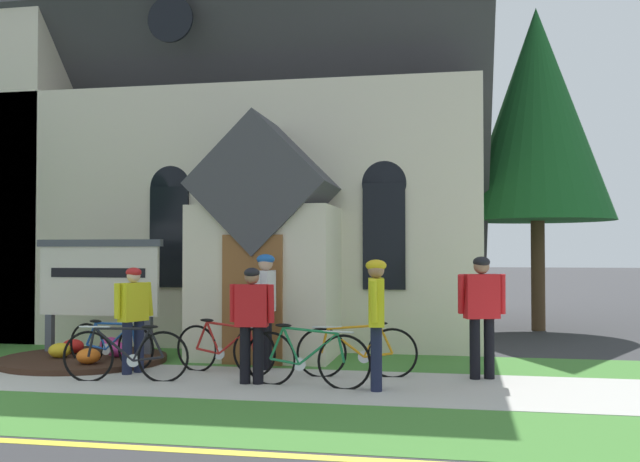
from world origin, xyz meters
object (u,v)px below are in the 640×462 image
object	(u,v)px
bicycle_red	(358,351)
bicycle_green	(110,345)
bicycle_silver	(224,348)
roadside_conifer	(537,114)
cyclist_in_white_jersey	(133,312)
church_sign	(99,281)
bicycle_white	(126,355)
bicycle_yellow	(306,358)
cyclist_in_red_jersey	(266,301)
cyclist_in_green_jersey	(252,317)
cyclist_in_orange_jersey	(376,313)
cyclist_in_blue_jersey	(482,306)

from	to	relation	value
bicycle_red	bicycle_green	distance (m)	3.95
bicycle_silver	roadside_conifer	distance (m)	9.86
cyclist_in_white_jersey	bicycle_silver	bearing A→B (deg)	12.34
roadside_conifer	church_sign	bearing A→B (deg)	-143.39
bicycle_red	bicycle_white	bearing A→B (deg)	-163.40
bicycle_red	bicycle_yellow	world-z (taller)	bicycle_yellow
bicycle_red	cyclist_in_red_jersey	xyz separation A→B (m)	(-1.50, 0.44, 0.69)
cyclist_in_green_jersey	cyclist_in_white_jersey	size ratio (longest dim) A/B	1.01
bicycle_silver	cyclist_in_orange_jersey	xyz separation A→B (m)	(2.39, -0.92, 0.65)
bicycle_white	cyclist_in_red_jersey	distance (m)	2.26
cyclist_in_white_jersey	cyclist_in_red_jersey	distance (m)	2.00
bicycle_white	cyclist_in_orange_jersey	world-z (taller)	cyclist_in_orange_jersey
cyclist_in_white_jersey	church_sign	bearing A→B (deg)	133.54
bicycle_red	roadside_conifer	world-z (taller)	roadside_conifer
cyclist_in_orange_jersey	roadside_conifer	size ratio (longest dim) A/B	0.23
bicycle_red	bicycle_silver	bearing A→B (deg)	-179.21
cyclist_in_orange_jersey	cyclist_in_white_jersey	size ratio (longest dim) A/B	1.09
church_sign	roadside_conifer	distance (m)	10.50
cyclist_in_orange_jersey	cyclist_in_white_jersey	distance (m)	3.78
roadside_conifer	bicycle_yellow	bearing A→B (deg)	-116.52
cyclist_in_white_jersey	roadside_conifer	bearing A→B (deg)	47.38
bicycle_yellow	cyclist_in_green_jersey	world-z (taller)	cyclist_in_green_jersey
cyclist_in_blue_jersey	cyclist_in_orange_jersey	size ratio (longest dim) A/B	1.02
bicycle_white	roadside_conifer	world-z (taller)	roadside_conifer
bicycle_red	bicycle_yellow	distance (m)	1.04
bicycle_yellow	bicycle_silver	bearing A→B (deg)	149.68
church_sign	roadside_conifer	bearing A→B (deg)	36.61
bicycle_red	cyclist_in_red_jersey	distance (m)	1.71
bicycle_white	cyclist_in_white_jersey	bearing A→B (deg)	107.06
bicycle_silver	cyclist_in_green_jersey	bearing A→B (deg)	-50.26
church_sign	cyclist_in_white_jersey	world-z (taller)	church_sign
bicycle_silver	bicycle_yellow	size ratio (longest dim) A/B	0.94
church_sign	cyclist_in_blue_jersey	xyz separation A→B (m)	(6.39, -0.85, -0.29)
bicycle_white	cyclist_in_red_jersey	world-z (taller)	cyclist_in_red_jersey
church_sign	bicycle_red	world-z (taller)	church_sign
bicycle_green	cyclist_in_blue_jersey	size ratio (longest dim) A/B	0.93
cyclist_in_white_jersey	cyclist_in_red_jersey	bearing A→B (deg)	22.33
bicycle_silver	bicycle_green	bearing A→B (deg)	174.58
bicycle_white	cyclist_in_orange_jersey	size ratio (longest dim) A/B	1.03
bicycle_yellow	cyclist_in_green_jersey	bearing A→B (deg)	176.12
cyclist_in_white_jersey	bicycle_white	bearing A→B (deg)	-72.94
church_sign	cyclist_in_green_jersey	size ratio (longest dim) A/B	1.43
bicycle_green	bicycle_white	size ratio (longest dim) A/B	0.92
cyclist_in_white_jersey	bicycle_yellow	bearing A→B (deg)	-11.15
bicycle_yellow	cyclist_in_blue_jersey	world-z (taller)	cyclist_in_blue_jersey
bicycle_silver	bicycle_green	world-z (taller)	bicycle_silver
bicycle_red	bicycle_yellow	size ratio (longest dim) A/B	0.98
cyclist_in_blue_jersey	bicycle_green	bearing A→B (deg)	-179.91
roadside_conifer	bicycle_white	bearing A→B (deg)	-129.44
bicycle_green	cyclist_in_red_jersey	world-z (taller)	cyclist_in_red_jersey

